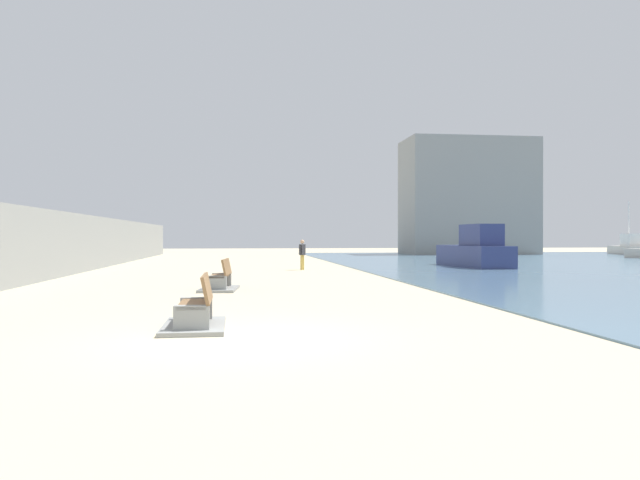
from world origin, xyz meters
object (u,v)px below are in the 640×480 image
object	(u,v)px
bench_far	(220,283)
person_walking	(302,253)
bench_near	(196,315)
boat_outer	(485,247)
boat_nearest	(631,247)
boat_far_right	(475,251)

from	to	relation	value
bench_far	person_walking	bearing A→B (deg)	71.80
bench_near	boat_outer	size ratio (longest dim) A/B	0.32
boat_nearest	boat_far_right	bearing A→B (deg)	-138.34
bench_far	boat_nearest	world-z (taller)	boat_nearest
boat_nearest	bench_near	bearing A→B (deg)	-131.52
bench_far	boat_outer	bearing A→B (deg)	53.52
bench_far	person_walking	size ratio (longest dim) A/B	1.44
bench_far	boat_outer	distance (m)	32.60
bench_far	boat_nearest	size ratio (longest dim) A/B	0.32
boat_outer	boat_nearest	world-z (taller)	boat_nearest
boat_outer	boat_nearest	bearing A→B (deg)	22.16
boat_outer	bench_near	bearing A→B (deg)	-119.71
bench_near	bench_far	world-z (taller)	same
bench_near	boat_outer	xyz separation A→B (m)	(19.57, 34.29, 0.61)
bench_near	bench_far	size ratio (longest dim) A/B	0.96
boat_outer	boat_nearest	distance (m)	18.22
bench_far	person_walking	world-z (taller)	person_walking
person_walking	bench_far	bearing A→B (deg)	-108.20
boat_far_right	person_walking	bearing A→B (deg)	-172.07
boat_far_right	boat_nearest	bearing A→B (deg)	41.66
person_walking	bench_near	bearing A→B (deg)	-101.40
bench_near	person_walking	world-z (taller)	person_walking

